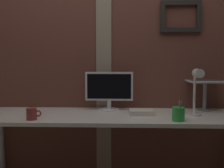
# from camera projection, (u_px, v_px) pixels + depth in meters

# --- Properties ---
(brick_wall_back) EXTENTS (3.46, 0.16, 2.59)m
(brick_wall_back) POSITION_uv_depth(u_px,v_px,m) (104.00, 51.00, 2.51)
(brick_wall_back) COLOR brown
(brick_wall_back) RESTS_ON ground_plane
(desk) EXTENTS (2.29, 0.65, 0.74)m
(desk) POSITION_uv_depth(u_px,v_px,m) (112.00, 122.00, 2.18)
(desk) COLOR silver
(desk) RESTS_ON ground_plane
(monitor) EXTENTS (0.44, 0.18, 0.35)m
(monitor) POSITION_uv_depth(u_px,v_px,m) (109.00, 88.00, 2.36)
(monitor) COLOR white
(monitor) RESTS_ON desk
(laptop_stand) EXTENTS (0.28, 0.22, 0.26)m
(laptop_stand) POSITION_uv_depth(u_px,v_px,m) (205.00, 91.00, 2.33)
(laptop_stand) COLOR gray
(laptop_stand) RESTS_ON desk
(laptop) EXTENTS (0.31, 0.33, 0.24)m
(laptop) POSITION_uv_depth(u_px,v_px,m) (203.00, 75.00, 2.40)
(laptop) COLOR silver
(laptop) RESTS_ON laptop_stand
(desk_lamp) EXTENTS (0.12, 0.20, 0.39)m
(desk_lamp) POSITION_uv_depth(u_px,v_px,m) (196.00, 87.00, 2.07)
(desk_lamp) COLOR white
(desk_lamp) RESTS_ON desk
(pen_cup) EXTENTS (0.09, 0.09, 0.16)m
(pen_cup) POSITION_uv_depth(u_px,v_px,m) (178.00, 114.00, 1.92)
(pen_cup) COLOR green
(pen_cup) RESTS_ON desk
(coffee_mug) EXTENTS (0.12, 0.08, 0.09)m
(coffee_mug) POSITION_uv_depth(u_px,v_px,m) (32.00, 114.00, 1.97)
(coffee_mug) COLOR maroon
(coffee_mug) RESTS_ON desk
(paper_clutter_stack) EXTENTS (0.21, 0.15, 0.04)m
(paper_clutter_stack) POSITION_uv_depth(u_px,v_px,m) (142.00, 112.00, 2.16)
(paper_clutter_stack) COLOR silver
(paper_clutter_stack) RESTS_ON desk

